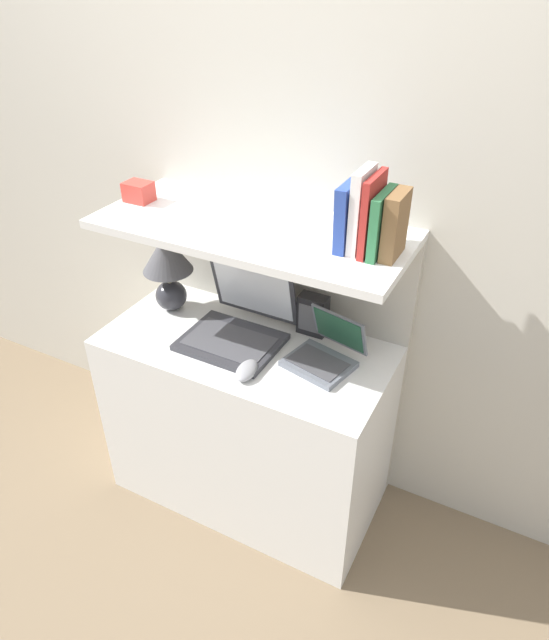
# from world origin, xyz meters

# --- Properties ---
(ground_plane) EXTENTS (12.00, 12.00, 0.00)m
(ground_plane) POSITION_xyz_m (0.00, 0.00, 0.00)
(ground_plane) COLOR #7A664C
(wall_back) EXTENTS (6.00, 0.05, 2.40)m
(wall_back) POSITION_xyz_m (0.00, 0.57, 1.20)
(wall_back) COLOR beige
(wall_back) RESTS_ON ground_plane
(desk) EXTENTS (1.04, 0.50, 0.75)m
(desk) POSITION_xyz_m (0.00, 0.25, 0.38)
(desk) COLOR white
(desk) RESTS_ON ground_plane
(back_riser) EXTENTS (1.04, 0.04, 1.15)m
(back_riser) POSITION_xyz_m (0.00, 0.52, 0.58)
(back_riser) COLOR beige
(back_riser) RESTS_ON ground_plane
(shelf) EXTENTS (1.04, 0.45, 0.03)m
(shelf) POSITION_xyz_m (0.00, 0.32, 1.17)
(shelf) COLOR white
(shelf) RESTS_ON back_riser
(table_lamp) EXTENTS (0.19, 0.19, 0.31)m
(table_lamp) POSITION_xyz_m (-0.37, 0.33, 0.95)
(table_lamp) COLOR #2D2D33
(table_lamp) RESTS_ON desk
(laptop_large) EXTENTS (0.34, 0.33, 0.27)m
(laptop_large) POSITION_xyz_m (-0.04, 0.28, 0.81)
(laptop_large) COLOR #333338
(laptop_large) RESTS_ON desk
(laptop_small) EXTENTS (0.25, 0.26, 0.16)m
(laptop_small) POSITION_xyz_m (0.29, 0.29, 0.79)
(laptop_small) COLOR slate
(laptop_small) RESTS_ON desk
(computer_mouse) EXTENTS (0.08, 0.12, 0.03)m
(computer_mouse) POSITION_xyz_m (0.09, 0.11, 0.77)
(computer_mouse) COLOR #99999E
(computer_mouse) RESTS_ON desk
(router_box) EXTENTS (0.10, 0.06, 0.15)m
(router_box) POSITION_xyz_m (0.18, 0.43, 0.83)
(router_box) COLOR black
(router_box) RESTS_ON desk
(book_brown) EXTENTS (0.04, 0.13, 0.19)m
(book_brown) POSITION_xyz_m (0.47, 0.32, 1.28)
(book_brown) COLOR brown
(book_brown) RESTS_ON shelf
(book_green) EXTENTS (0.03, 0.16, 0.19)m
(book_green) POSITION_xyz_m (0.43, 0.32, 1.27)
(book_green) COLOR #2D7042
(book_green) RESTS_ON shelf
(book_red) EXTENTS (0.02, 0.16, 0.23)m
(book_red) POSITION_xyz_m (0.40, 0.32, 1.30)
(book_red) COLOR #A82823
(book_red) RESTS_ON shelf
(book_white) EXTENTS (0.03, 0.13, 0.24)m
(book_white) POSITION_xyz_m (0.36, 0.32, 1.30)
(book_white) COLOR silver
(book_white) RESTS_ON shelf
(book_blue) EXTENTS (0.04, 0.15, 0.20)m
(book_blue) POSITION_xyz_m (0.33, 0.32, 1.28)
(book_blue) COLOR #284293
(book_blue) RESTS_ON shelf
(shelf_gadget) EXTENTS (0.09, 0.07, 0.07)m
(shelf_gadget) POSITION_xyz_m (-0.45, 0.32, 1.21)
(shelf_gadget) COLOR #CC3D33
(shelf_gadget) RESTS_ON shelf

